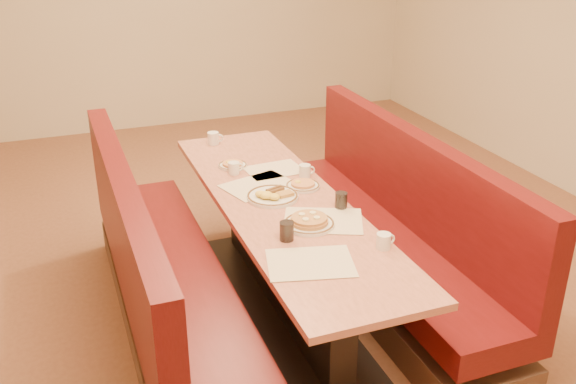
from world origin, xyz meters
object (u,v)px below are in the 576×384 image
object	(u,v)px
coffee_mug_a	(384,241)
soda_tumbler_mid	(341,201)
eggs_plate	(272,196)
soda_tumbler_near	(287,231)
coffee_mug_c	(305,170)
coffee_mug_d	(214,138)
diner_table	(282,258)
booth_left	(162,283)
pancake_plate	(309,222)
coffee_mug_b	(234,168)
booth_right	(389,239)

from	to	relation	value
coffee_mug_a	soda_tumbler_mid	distance (m)	0.50
eggs_plate	soda_tumbler_near	bearing A→B (deg)	-101.36
coffee_mug_c	coffee_mug_d	bearing A→B (deg)	122.72
diner_table	soda_tumbler_mid	bearing A→B (deg)	-36.27
booth_left	soda_tumbler_mid	xyz separation A→B (m)	(1.01, -0.21, 0.44)
coffee_mug_d	coffee_mug_a	bearing A→B (deg)	-59.81
booth_left	pancake_plate	world-z (taller)	booth_left
coffee_mug_c	soda_tumbler_mid	xyz separation A→B (m)	(0.01, -0.51, 0.01)
booth_left	coffee_mug_b	distance (m)	0.89
coffee_mug_a	coffee_mug_b	xyz separation A→B (m)	(-0.42, 1.21, -0.00)
coffee_mug_d	soda_tumbler_near	xyz separation A→B (m)	(-0.03, -1.55, 0.01)
soda_tumbler_near	pancake_plate	bearing A→B (deg)	32.49
booth_left	coffee_mug_c	size ratio (longest dim) A/B	24.02
coffee_mug_c	pancake_plate	bearing A→B (deg)	-103.52
diner_table	soda_tumbler_near	world-z (taller)	soda_tumbler_near
soda_tumbler_near	soda_tumbler_mid	distance (m)	0.49
diner_table	coffee_mug_c	bearing A→B (deg)	48.15
eggs_plate	soda_tumbler_mid	world-z (taller)	soda_tumbler_mid
soda_tumbler_near	soda_tumbler_mid	world-z (taller)	soda_tumbler_near
coffee_mug_d	soda_tumbler_near	size ratio (longest dim) A/B	1.12
booth_right	coffee_mug_c	size ratio (longest dim) A/B	24.02
coffee_mug_a	soda_tumbler_mid	world-z (taller)	soda_tumbler_mid
booth_left	soda_tumbler_near	bearing A→B (deg)	-37.25
diner_table	coffee_mug_c	world-z (taller)	coffee_mug_c
eggs_plate	soda_tumbler_mid	distance (m)	0.41
coffee_mug_b	diner_table	bearing A→B (deg)	-76.62
diner_table	coffee_mug_c	distance (m)	0.58
pancake_plate	soda_tumbler_near	world-z (taller)	soda_tumbler_near
diner_table	coffee_mug_d	bearing A→B (deg)	96.02
diner_table	coffee_mug_d	distance (m)	1.18
coffee_mug_a	booth_right	bearing A→B (deg)	52.25
booth_right	coffee_mug_a	xyz separation A→B (m)	(-0.45, -0.70, 0.43)
coffee_mug_b	soda_tumbler_mid	bearing A→B (deg)	-61.43
coffee_mug_b	coffee_mug_d	bearing A→B (deg)	85.90
booth_right	soda_tumbler_mid	xyz separation A→B (m)	(-0.45, -0.21, 0.44)
coffee_mug_b	coffee_mug_c	xyz separation A→B (m)	(0.41, -0.20, 0.00)
coffee_mug_b	soda_tumbler_mid	distance (m)	0.82
soda_tumbler_mid	eggs_plate	bearing A→B (deg)	140.55
booth_right	coffee_mug_b	size ratio (longest dim) A/B	24.26
diner_table	coffee_mug_c	size ratio (longest dim) A/B	24.02
coffee_mug_b	coffee_mug_c	distance (m)	0.46
coffee_mug_b	coffee_mug_d	xyz separation A→B (m)	(0.02, 0.59, 0.00)
coffee_mug_a	coffee_mug_d	bearing A→B (deg)	97.35
coffee_mug_c	soda_tumbler_near	distance (m)	0.85
diner_table	eggs_plate	xyz separation A→B (m)	(-0.04, 0.06, 0.39)
coffee_mug_d	booth_left	bearing A→B (deg)	-101.59
diner_table	soda_tumbler_mid	xyz separation A→B (m)	(0.28, -0.21, 0.42)
booth_left	coffee_mug_d	size ratio (longest dim) A/B	22.06
coffee_mug_d	pancake_plate	bearing A→B (deg)	-66.60
booth_left	soda_tumbler_near	size ratio (longest dim) A/B	24.68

